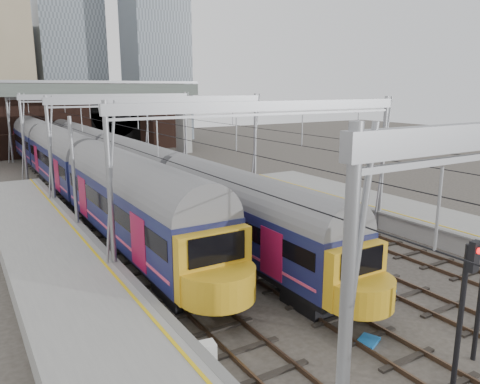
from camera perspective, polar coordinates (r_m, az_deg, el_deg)
ground at (r=19.49m, az=17.48°, el=-13.84°), size 160.00×160.00×0.00m
platform_left at (r=16.20m, az=-16.20°, el=-17.26°), size 4.32×55.00×1.12m
tracks at (r=30.68m, az=-3.93°, el=-3.42°), size 14.40×80.00×0.22m
overhead_line at (r=35.43m, az=-8.99°, el=9.38°), size 16.80×80.00×8.00m
retaining_wall at (r=65.02m, az=-18.17°, el=8.36°), size 28.00×2.75×9.00m
overbridge at (r=58.81m, az=-18.35°, el=10.83°), size 28.00×3.00×9.25m
city_skyline at (r=83.74m, az=-20.97°, el=17.75°), size 37.50×27.50×60.00m
train_main at (r=43.32m, az=-15.63°, el=4.08°), size 2.64×61.07×4.60m
train_second at (r=50.05m, az=-22.54°, el=4.97°), size 3.05×70.52×5.17m
signal_near_left at (r=14.24m, az=25.73°, el=-11.72°), size 0.34×0.46×4.61m
relay_cabinet at (r=14.92m, az=-4.10°, el=-19.65°), size 0.60×0.52×1.07m
equip_cover_a at (r=17.27m, az=15.32°, el=-17.13°), size 1.02×0.89×0.10m
equip_cover_b at (r=26.38m, az=3.41°, el=-6.05°), size 0.93×0.75×0.10m
equip_cover_c at (r=21.09m, az=17.41°, el=-11.60°), size 0.93×0.78×0.09m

